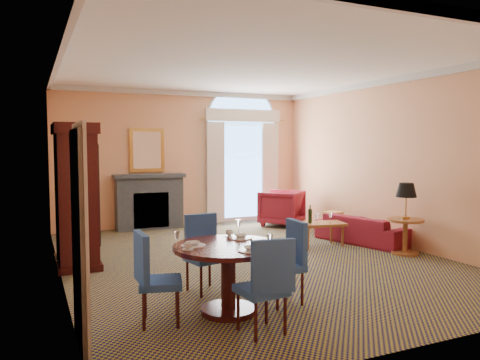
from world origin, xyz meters
name	(u,v)px	position (x,y,z in m)	size (l,w,h in m)	color
ground	(252,259)	(0.00, 0.00, 0.00)	(7.50, 7.50, 0.00)	#15133D
room_envelope	(235,111)	(-0.03, 0.67, 2.51)	(6.04, 7.52, 3.45)	#EFA672
armoire	(76,198)	(-2.72, 0.78, 1.08)	(0.64, 1.14, 2.25)	black
dining_table	(228,263)	(-1.35, -2.18, 0.58)	(1.25, 1.25, 0.99)	black
dining_chair_north	(203,247)	(-1.32, -1.23, 0.57)	(0.52, 0.52, 1.00)	#254C93
dining_chair_south	(267,280)	(-1.25, -2.93, 0.57)	(0.49, 0.50, 1.00)	#254C93
dining_chair_east	(289,256)	(-0.54, -2.14, 0.57)	(0.48, 0.47, 1.00)	#254C93
dining_chair_west	(152,272)	(-2.23, -2.17, 0.57)	(0.54, 0.54, 1.00)	#254C93
sofa	(363,229)	(2.55, 0.30, 0.27)	(1.86, 0.73, 0.54)	maroon
armchair	(281,208)	(2.07, 2.68, 0.42)	(0.91, 0.93, 0.85)	maroon
coffee_table	(320,224)	(1.58, 0.34, 0.43)	(0.99, 0.68, 0.80)	#98592D
side_table	(406,210)	(2.60, -0.79, 0.78)	(0.63, 0.63, 1.23)	#98592D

